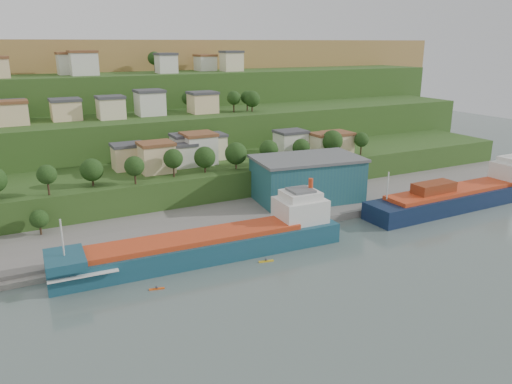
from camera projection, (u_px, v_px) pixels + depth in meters
ground at (237, 271)px, 106.68m from camera, size 500.00×500.00×0.00m
quay at (259, 217)px, 139.30m from camera, size 220.00×26.00×4.00m
hillside at (94, 140)px, 250.12m from camera, size 360.00×210.27×96.00m
cargo_ship_near at (213, 245)px, 113.27m from camera, size 66.59×13.12×17.02m
cargo_ship_far at (465, 197)px, 148.58m from camera, size 64.77×11.92×17.55m
warehouse at (307, 178)px, 147.15m from camera, size 33.20×22.85×12.80m
kayak_orange at (157, 288)px, 98.60m from camera, size 3.07×1.19×0.76m
kayak_yellow at (266, 261)px, 111.03m from camera, size 3.43×1.29×0.84m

